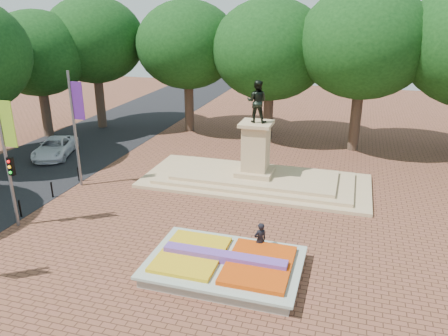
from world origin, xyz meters
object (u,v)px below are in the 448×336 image
flower_bed (225,265)px  van (55,148)px  pedestrian (260,240)px  monument (255,169)px

flower_bed → van: 19.48m
flower_bed → van: (-16.24, 10.76, 0.29)m
pedestrian → monument: bearing=-116.5°
flower_bed → monument: bearing=95.9°
monument → van: monument is taller
flower_bed → pedestrian: bearing=55.8°
flower_bed → van: bearing=146.5°
flower_bed → monument: (-1.03, 10.00, 0.50)m
flower_bed → pedestrian: size_ratio=3.81×
van → flower_bed: bearing=-51.6°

